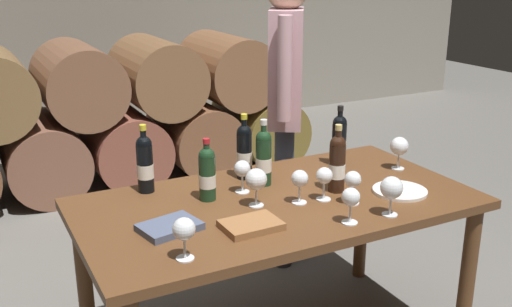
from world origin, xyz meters
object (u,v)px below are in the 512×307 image
Objects in this scene: wine_bottle_5 at (264,157)px; wine_glass_7 at (300,180)px; tasting_notebook at (170,227)px; sommelier_presenting at (285,92)px; wine_bottle_0 at (337,163)px; wine_glass_0 at (242,170)px; wine_bottle_1 at (339,140)px; wine_glass_2 at (392,188)px; wine_glass_3 at (324,177)px; wine_glass_8 at (399,147)px; leather_ledger at (251,225)px; wine_glass_1 at (351,198)px; wine_bottle_3 at (207,173)px; dining_table at (277,219)px; wine_bottle_2 at (145,163)px; wine_bottle_4 at (244,151)px; wine_glass_5 at (353,181)px; serving_plate at (400,191)px; wine_glass_4 at (256,180)px; wine_glass_6 at (184,230)px.

wine_bottle_5 is 0.27m from wine_glass_7.
sommelier_presenting is (0.98, 0.83, 0.27)m from tasting_notebook.
wine_glass_0 is (-0.38, 0.18, -0.03)m from wine_bottle_0.
wine_bottle_0 is 1.00× the size of wine_bottle_1.
wine_bottle_0 is 0.32m from wine_glass_2.
wine_glass_8 is (0.55, 0.17, 0.01)m from wine_glass_3.
wine_glass_8 is 1.00m from leather_ledger.
wine_glass_8 is at bearing -69.66° from sommelier_presenting.
sommelier_presenting is (-0.02, 0.49, 0.15)m from wine_bottle_1.
wine_bottle_5 is 2.09× the size of wine_glass_1.
wine_bottle_3 is 0.62m from wine_glass_1.
wine_glass_3 is at bearing -28.55° from dining_table.
wine_glass_2 is at bearing -41.57° from wine_bottle_2.
wine_bottle_4 is 0.67m from sommelier_presenting.
wine_bottle_2 is at bearing 131.13° from wine_glass_1.
wine_glass_5 is at bearing -61.69° from wine_bottle_4.
wine_glass_2 reaches higher than tasting_notebook.
sommelier_presenting is (0.44, 0.56, 0.15)m from wine_bottle_5.
wine_bottle_4 is 0.77m from wine_glass_8.
wine_glass_8 is (0.99, -0.07, -0.00)m from wine_bottle_3.
wine_bottle_2 is 1.13m from serving_plate.
wine_glass_4 is (-0.25, 0.32, 0.01)m from wine_glass_1.
wine_bottle_4 is at bearing 118.31° from wine_glass_5.
wine_bottle_0 is at bearing -126.30° from wine_bottle_1.
wine_bottle_0 reaches higher than wine_bottle_1.
wine_bottle_4 is at bearing 60.88° from wine_glass_0.
wine_bottle_2 is 0.78m from wine_glass_3.
wine_glass_2 is 0.75× the size of leather_ledger.
wine_bottle_4 is 2.14× the size of wine_glass_5.
leather_ledger is 0.75m from serving_plate.
wine_glass_0 is at bearing -169.18° from wine_bottle_1.
wine_bottle_3 is 0.86m from serving_plate.
wine_bottle_5 is (-0.46, -0.07, 0.00)m from wine_bottle_1.
wine_bottle_3 is 1.66× the size of wine_glass_2.
wine_glass_5 is at bearing 9.83° from wine_glass_6.
wine_bottle_3 is at bearing 94.29° from leather_ledger.
wine_glass_1 is at bearing -128.43° from wine_glass_5.
dining_table is 5.56× the size of wine_bottle_0.
wine_bottle_3 is 0.76m from wine_glass_2.
wine_glass_1 reaches higher than dining_table.
serving_plate is at bearing -12.43° from wine_glass_7.
dining_table is 10.34× the size of wine_glass_4.
wine_glass_7 is 0.94m from sommelier_presenting.
wine_glass_3 is (0.65, -0.44, -0.03)m from wine_bottle_2.
serving_plate is (0.75, 0.03, -0.01)m from leather_ledger.
wine_bottle_4 is at bearing 137.59° from serving_plate.
wine_bottle_1 is at bearing 61.66° from wine_glass_5.
wine_bottle_5 is at bearing 100.65° from wine_glass_1.
serving_plate is at bearing -18.89° from dining_table.
wine_glass_5 is at bearing -118.34° from wine_bottle_1.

